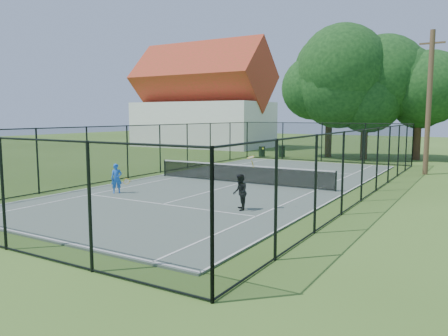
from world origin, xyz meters
The scene contains 13 objects.
ground centered at (0.00, 0.00, 0.00)m, with size 120.00×120.00×0.00m, color #3E5D20.
tennis_court centered at (0.00, 0.00, 0.03)m, with size 11.00×24.00×0.06m, color slate.
tennis_net centered at (0.00, 0.00, 0.58)m, with size 10.08×0.08×0.95m.
fence centered at (0.00, 0.00, 1.50)m, with size 13.10×26.10×3.00m.
tree_near_left centered at (-0.71, 16.90, 6.31)m, with size 7.86×7.86×10.25m.
tree_near_mid centered at (2.41, 16.32, 5.72)m, with size 7.10×7.10×9.29m.
tree_near_right centered at (6.13, 18.16, 5.06)m, with size 5.77×5.77×7.96m.
building centered at (-17.00, 22.00, 4.93)m, with size 15.30×8.15×11.87m.
trash_bin_left centered at (-5.74, 14.29, 0.44)m, with size 0.58×0.58×0.87m.
trash_bin_right centered at (-3.97, 14.53, 0.50)m, with size 0.58×0.58×0.99m.
utility_pole centered at (7.79, 9.00, 4.32)m, with size 1.40×0.30×8.51m.
player_blue centered at (-3.38, -5.48, 0.72)m, with size 0.86×0.58×1.33m.
player_black centered at (3.13, -5.76, 0.74)m, with size 1.01×1.13×2.30m.
Camera 1 is at (10.76, -19.69, 3.55)m, focal length 35.00 mm.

